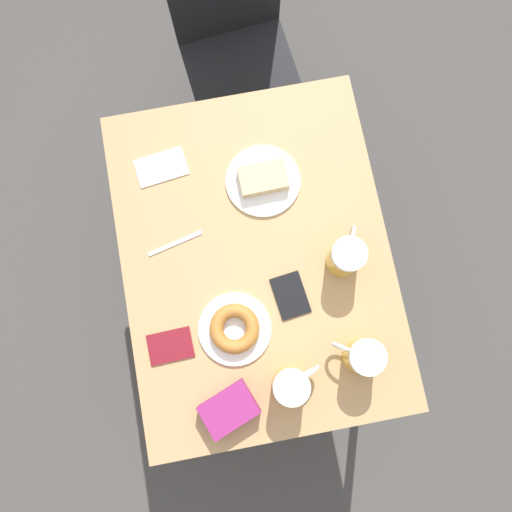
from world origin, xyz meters
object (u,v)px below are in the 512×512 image
object	(u,v)px
plate_with_cake	(263,180)
napkin_folded	(161,167)
chair	(233,31)
fork	(175,243)
beer_mug_center	(291,385)
beer_mug_left	(362,356)
plate_with_donut	(235,329)
beer_mug_right	(346,256)
passport_near_edge	(170,346)
blue_pouch	(229,409)
passport_far_edge	(290,295)

from	to	relation	value
plate_with_cake	napkin_folded	bearing A→B (deg)	161.31
chair	fork	distance (m)	0.85
beer_mug_center	beer_mug_left	bearing A→B (deg)	10.72
chair	fork	world-z (taller)	chair
plate_with_donut	beer_mug_right	world-z (taller)	beer_mug_right
passport_near_edge	blue_pouch	size ratio (longest dim) A/B	0.76
plate_with_cake	beer_mug_center	bearing A→B (deg)	-93.56
chair	plate_with_donut	xyz separation A→B (m)	(-0.17, -1.05, 0.20)
beer_mug_right	plate_with_cake	bearing A→B (deg)	123.08
napkin_folded	passport_near_edge	world-z (taller)	passport_near_edge
plate_with_donut	passport_near_edge	distance (m)	0.19
beer_mug_right	passport_near_edge	distance (m)	0.56
beer_mug_center	napkin_folded	bearing A→B (deg)	110.34
plate_with_donut	beer_mug_center	bearing A→B (deg)	-54.99
beer_mug_left	blue_pouch	world-z (taller)	beer_mug_left
passport_near_edge	blue_pouch	distance (m)	0.24
chair	beer_mug_left	world-z (taller)	chair
plate_with_donut	napkin_folded	bearing A→B (deg)	104.48
fork	passport_far_edge	bearing A→B (deg)	-35.07
passport_near_edge	beer_mug_right	bearing A→B (deg)	15.93
plate_with_donut	fork	world-z (taller)	plate_with_donut
beer_mug_center	passport_near_edge	xyz separation A→B (m)	(-0.31, 0.16, -0.06)
napkin_folded	blue_pouch	bearing A→B (deg)	-83.64
passport_far_edge	napkin_folded	bearing A→B (deg)	124.22
fork	beer_mug_center	bearing A→B (deg)	-60.89
plate_with_cake	beer_mug_right	size ratio (longest dim) A/B	1.66
beer_mug_left	beer_mug_center	xyz separation A→B (m)	(-0.21, -0.04, 0.00)
fork	plate_with_donut	bearing A→B (deg)	-65.04
plate_with_cake	fork	xyz separation A→B (m)	(-0.29, -0.14, -0.01)
chair	plate_with_donut	distance (m)	1.09
chair	beer_mug_left	distance (m)	1.23
plate_with_cake	beer_mug_right	world-z (taller)	beer_mug_right
napkin_folded	passport_far_edge	xyz separation A→B (m)	(0.31, -0.46, 0.00)
plate_with_donut	beer_mug_left	world-z (taller)	beer_mug_left
chair	beer_mug_center	world-z (taller)	chair
chair	plate_with_donut	bearing A→B (deg)	-105.64
napkin_folded	blue_pouch	distance (m)	0.74
plate_with_donut	fork	bearing A→B (deg)	114.96
beer_mug_left	blue_pouch	size ratio (longest dim) A/B	0.79
beer_mug_center	napkin_folded	xyz separation A→B (m)	(-0.26, 0.70, -0.07)
chair	passport_near_edge	world-z (taller)	chair
passport_near_edge	passport_far_edge	size ratio (longest dim) A/B	0.95
passport_far_edge	beer_mug_right	bearing A→B (deg)	23.54
plate_with_donut	passport_near_edge	size ratio (longest dim) A/B	1.63
plate_with_donut	fork	distance (m)	0.31
plate_with_cake	plate_with_donut	bearing A→B (deg)	-111.04
chair	napkin_folded	xyz separation A→B (m)	(-0.31, -0.53, 0.18)
plate_with_donut	beer_mug_center	world-z (taller)	beer_mug_center
beer_mug_center	beer_mug_right	xyz separation A→B (m)	(0.22, 0.32, 0.00)
beer_mug_right	blue_pouch	bearing A→B (deg)	-138.62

